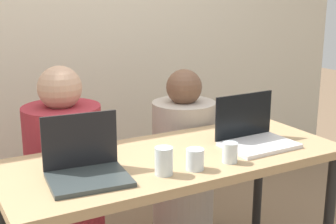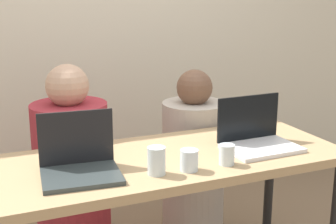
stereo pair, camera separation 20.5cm
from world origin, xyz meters
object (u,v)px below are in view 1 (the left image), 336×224
(laptop_front_left, at_px, (86,165))
(person_on_left, at_px, (66,185))
(water_glass_center, at_px, (195,161))
(laptop_front_right, at_px, (254,134))
(person_on_right, at_px, (183,167))
(water_glass_left, at_px, (164,163))
(water_glass_right, at_px, (230,154))

(laptop_front_left, bearing_deg, person_on_left, 87.88)
(person_on_left, xyz_separation_m, water_glass_center, (0.34, -0.70, 0.30))
(laptop_front_right, distance_m, water_glass_center, 0.43)
(laptop_front_left, distance_m, water_glass_center, 0.43)
(person_on_left, bearing_deg, water_glass_center, 112.81)
(person_on_right, height_order, water_glass_center, person_on_right)
(laptop_front_right, relative_size, water_glass_left, 2.99)
(person_on_left, xyz_separation_m, water_glass_right, (0.51, -0.70, 0.30))
(person_on_right, relative_size, water_glass_left, 9.31)
(person_on_right, xyz_separation_m, water_glass_right, (-0.19, -0.70, 0.33))
(person_on_left, height_order, laptop_front_right, person_on_left)
(person_on_right, bearing_deg, water_glass_center, 58.70)
(water_glass_center, height_order, water_glass_left, water_glass_left)
(person_on_left, height_order, water_glass_left, person_on_left)
(water_glass_center, relative_size, water_glass_left, 0.78)
(laptop_front_left, xyz_separation_m, water_glass_left, (0.28, -0.12, -0.00))
(water_glass_center, bearing_deg, person_on_right, 62.42)
(person_on_right, bearing_deg, water_glass_right, 70.83)
(person_on_left, bearing_deg, laptop_front_left, 79.43)
(person_on_left, relative_size, water_glass_center, 12.85)
(laptop_front_right, relative_size, water_glass_right, 3.88)
(water_glass_left, bearing_deg, laptop_front_left, 157.25)
(laptop_front_left, relative_size, water_glass_left, 2.89)
(laptop_front_left, relative_size, water_glass_center, 3.73)
(person_on_right, relative_size, laptop_front_left, 3.22)
(person_on_right, xyz_separation_m, water_glass_center, (-0.36, -0.70, 0.33))
(water_glass_right, bearing_deg, person_on_right, 74.55)
(laptop_front_left, xyz_separation_m, water_glass_center, (0.41, -0.13, -0.01))
(person_on_left, height_order, laptop_front_left, person_on_left)
(person_on_left, relative_size, laptop_front_right, 3.33)
(laptop_front_left, bearing_deg, person_on_right, 41.70)
(person_on_right, height_order, water_glass_right, person_on_right)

